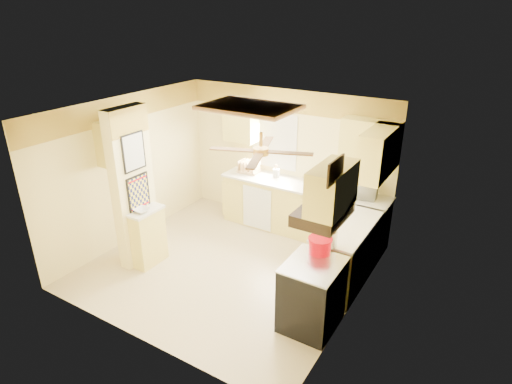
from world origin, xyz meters
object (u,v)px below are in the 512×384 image
Objects in this scene: bowl at (142,210)px; kettle at (331,238)px; stove at (312,294)px; dutch_oven at (320,245)px; microwave at (361,189)px.

bowl is 0.93× the size of kettle.
stove is 2.97× the size of dutch_oven.
microwave is 1.63× the size of dutch_oven.
bowl is at bearing -169.21° from kettle.
stove is 3.97× the size of bowl.
dutch_oven is at bearing -113.26° from kettle.
stove is 0.63m from dutch_oven.
stove is at bearing -93.14° from kettle.
microwave reaches higher than dutch_oven.
kettle reaches higher than dutch_oven.
dutch_oven is 0.19m from kettle.
microwave is (-0.15, 2.19, 0.62)m from stove.
dutch_oven is (0.10, -1.91, -0.06)m from microwave.
stove is 1.83× the size of microwave.
kettle is at bearing 87.97° from microwave.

